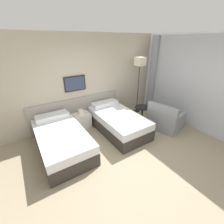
{
  "coord_description": "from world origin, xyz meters",
  "views": [
    {
      "loc": [
        -1.8,
        -1.99,
        2.51
      ],
      "look_at": [
        0.23,
        1.15,
        0.69
      ],
      "focal_mm": 24.0,
      "sensor_mm": 36.0,
      "label": 1
    }
  ],
  "objects_px": {
    "nightstand": "(82,120)",
    "floor_lamp": "(140,65)",
    "side_table": "(142,112)",
    "armchair": "(165,120)",
    "bed_near_door": "(62,140)",
    "bed_near_window": "(117,121)"
  },
  "relations": [
    {
      "from": "bed_near_window",
      "to": "side_table",
      "type": "height_order",
      "value": "bed_near_window"
    },
    {
      "from": "floor_lamp",
      "to": "armchair",
      "type": "bearing_deg",
      "value": -92.21
    },
    {
      "from": "side_table",
      "to": "bed_near_window",
      "type": "bearing_deg",
      "value": 172.73
    },
    {
      "from": "nightstand",
      "to": "side_table",
      "type": "distance_m",
      "value": 1.94
    },
    {
      "from": "floor_lamp",
      "to": "side_table",
      "type": "bearing_deg",
      "value": -120.87
    },
    {
      "from": "bed_near_door",
      "to": "side_table",
      "type": "bearing_deg",
      "value": -2.54
    },
    {
      "from": "bed_near_door",
      "to": "side_table",
      "type": "height_order",
      "value": "bed_near_door"
    },
    {
      "from": "side_table",
      "to": "armchair",
      "type": "height_order",
      "value": "armchair"
    },
    {
      "from": "nightstand",
      "to": "floor_lamp",
      "type": "relative_size",
      "value": 0.3
    },
    {
      "from": "bed_near_door",
      "to": "floor_lamp",
      "type": "relative_size",
      "value": 1.0
    },
    {
      "from": "bed_near_door",
      "to": "armchair",
      "type": "distance_m",
      "value": 3.07
    },
    {
      "from": "floor_lamp",
      "to": "side_table",
      "type": "relative_size",
      "value": 3.39
    },
    {
      "from": "bed_near_door",
      "to": "armchair",
      "type": "bearing_deg",
      "value": -13.33
    },
    {
      "from": "floor_lamp",
      "to": "armchair",
      "type": "height_order",
      "value": "floor_lamp"
    },
    {
      "from": "floor_lamp",
      "to": "armchair",
      "type": "xyz_separation_m",
      "value": [
        -0.05,
        -1.37,
        -1.47
      ]
    },
    {
      "from": "side_table",
      "to": "floor_lamp",
      "type": "bearing_deg",
      "value": 59.13
    },
    {
      "from": "bed_near_window",
      "to": "nightstand",
      "type": "distance_m",
      "value": 1.12
    },
    {
      "from": "armchair",
      "to": "bed_near_window",
      "type": "bearing_deg",
      "value": 48.5
    },
    {
      "from": "bed_near_door",
      "to": "side_table",
      "type": "xyz_separation_m",
      "value": [
        2.57,
        -0.11,
        0.13
      ]
    },
    {
      "from": "side_table",
      "to": "armchair",
      "type": "bearing_deg",
      "value": -55.17
    },
    {
      "from": "bed_near_window",
      "to": "nightstand",
      "type": "relative_size",
      "value": 3.3
    },
    {
      "from": "floor_lamp",
      "to": "bed_near_window",
      "type": "bearing_deg",
      "value": -153.94
    }
  ]
}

